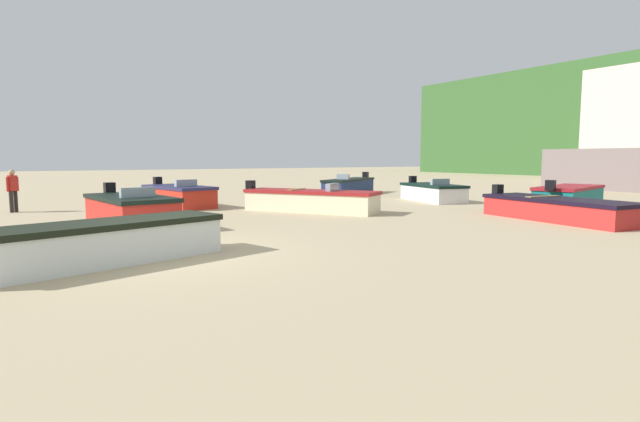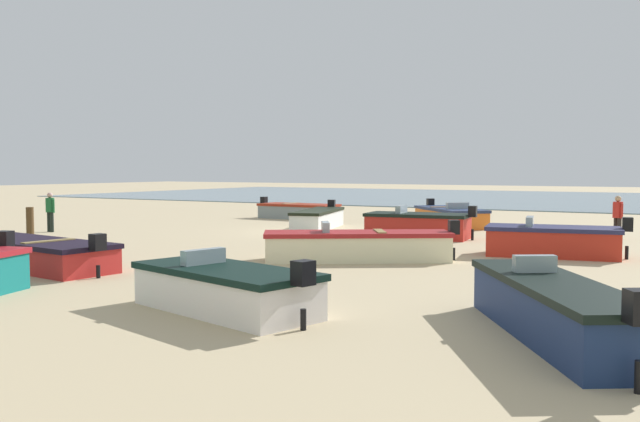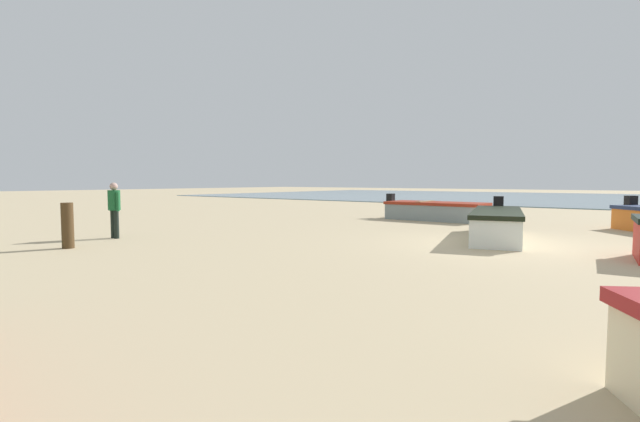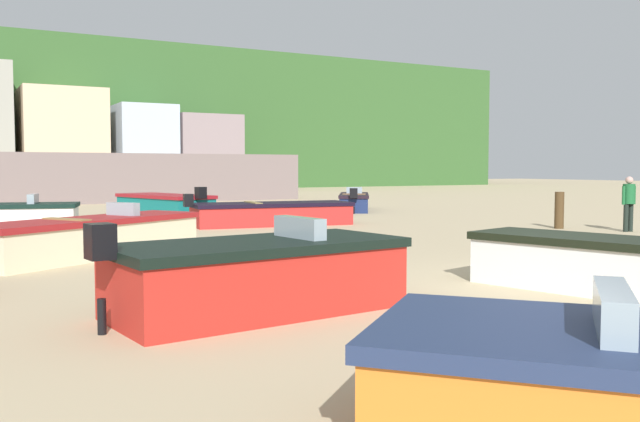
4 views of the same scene
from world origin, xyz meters
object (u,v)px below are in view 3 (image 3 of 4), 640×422
Objects in this scene: mooring_post_near_water at (68,226)px; boat_grey_8 at (436,211)px; boat_white_1 at (497,224)px; beach_walker_foreground at (114,206)px.

boat_grey_8 is at bearing -106.98° from mooring_post_near_water.
mooring_post_near_water is (7.89, 8.40, 0.14)m from boat_white_1.
boat_white_1 is 4.45× the size of mooring_post_near_water.
boat_white_1 is 6.12m from boat_grey_8.
boat_grey_8 is at bearing -65.79° from boat_white_1.
mooring_post_near_water is at bearing -16.06° from boat_grey_8.
boat_grey_8 is at bearing -110.81° from beach_walker_foreground.
boat_white_1 is 11.10m from beach_walker_foreground.
beach_walker_foreground is at bearing -22.59° from boat_grey_8.
beach_walker_foreground is (8.85, 6.69, 0.53)m from boat_white_1.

